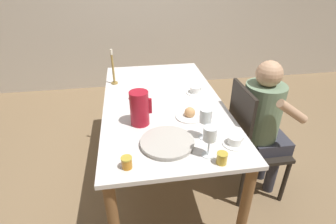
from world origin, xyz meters
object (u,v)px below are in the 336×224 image
chair_person_side (250,141)px  bread_plate (190,114)px  candlestick_tall (113,71)px  serving_tray (167,142)px  red_pitcher (139,108)px  wine_glass_water (206,117)px  teacup_near_person (235,141)px  person_seated (264,120)px  jam_jar_amber (127,162)px  jam_jar_red (222,158)px  wine_glass_juice (210,135)px  teacup_across (195,90)px

chair_person_side → bread_plate: bearing=-94.9°
candlestick_tall → bread_plate: bearing=-51.6°
chair_person_side → candlestick_tall: 1.36m
serving_tray → candlestick_tall: bearing=108.8°
red_pitcher → wine_glass_water: red_pitcher is taller
teacup_near_person → bread_plate: size_ratio=0.72×
person_seated → candlestick_tall: (-1.16, 0.73, 0.20)m
red_pitcher → serving_tray: (0.15, -0.28, -0.11)m
serving_tray → jam_jar_amber: jam_jar_amber is taller
wine_glass_water → jam_jar_amber: size_ratio=2.98×
person_seated → jam_jar_amber: person_seated is taller
chair_person_side → person_seated: 0.21m
bread_plate → jam_jar_amber: size_ratio=2.97×
person_seated → jam_jar_red: 0.75m
jam_jar_amber → red_pitcher: bearing=77.0°
wine_glass_juice → candlestick_tall: 1.30m
wine_glass_juice → jam_jar_amber: size_ratio=2.79×
chair_person_side → teacup_near_person: (-0.30, -0.33, 0.28)m
wine_glass_juice → jam_jar_red: wine_glass_juice is taller
person_seated → bread_plate: 0.61m
bread_plate → candlestick_tall: (-0.57, 0.71, 0.11)m
teacup_across → bread_plate: bearing=-109.6°
wine_glass_water → teacup_across: size_ratio=1.40×
wine_glass_juice → serving_tray: (-0.22, 0.14, -0.13)m
bread_plate → serving_tray: bearing=-125.2°
red_pitcher → wine_glass_water: (0.40, -0.24, 0.03)m
teacup_near_person → jam_jar_red: size_ratio=2.13×
chair_person_side → serving_tray: (-0.72, -0.27, 0.27)m
jam_jar_amber → serving_tray: bearing=34.5°
red_pitcher → jam_jar_red: size_ratio=3.49×
red_pitcher → candlestick_tall: bearing=104.7°
serving_tray → person_seated: bearing=19.3°
chair_person_side → teacup_near_person: bearing=-42.0°
serving_tray → jam_jar_red: 0.36m
wine_glass_juice → candlestick_tall: (-0.57, 1.16, -0.01)m
bread_plate → jam_jar_amber: (-0.47, -0.49, 0.02)m
person_seated → teacup_across: (-0.46, 0.42, 0.09)m
teacup_across → jam_jar_amber: 1.07m
teacup_near_person → jam_jar_red: (-0.14, -0.16, 0.01)m
red_pitcher → candlestick_tall: 0.77m
serving_tray → bread_plate: bread_plate is taller
red_pitcher → jam_jar_red: 0.67m
chair_person_side → serving_tray: bearing=-69.7°
red_pitcher → jam_jar_amber: size_ratio=3.49×
jam_jar_amber → jam_jar_red: bearing=-5.1°
person_seated → serving_tray: bearing=-70.7°
red_pitcher → teacup_across: red_pitcher is taller
teacup_across → jam_jar_red: bearing=-94.8°
wine_glass_juice → serving_tray: wine_glass_juice is taller
wine_glass_juice → teacup_near_person: (0.20, 0.08, -0.12)m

